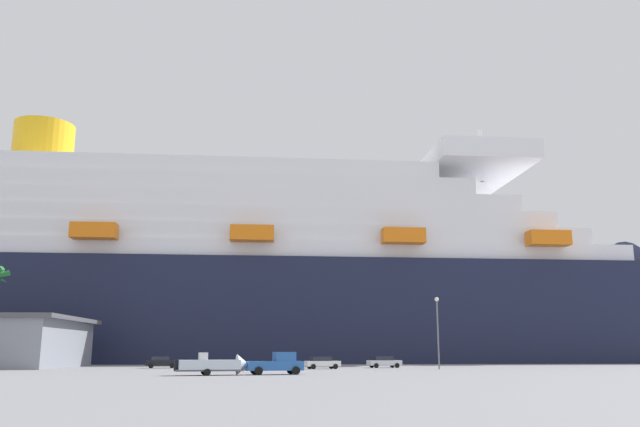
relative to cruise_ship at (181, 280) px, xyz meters
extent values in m
plane|color=gray|center=(15.34, -26.87, -16.77)|extent=(600.00, 600.00, 0.00)
cube|color=#191E38|center=(0.48, 0.01, -6.99)|extent=(203.62, 43.07, 19.56)
cube|color=white|center=(0.48, 0.01, 4.43)|extent=(179.25, 39.25, 3.30)
cube|color=white|center=(-3.56, 0.19, 7.73)|extent=(171.26, 38.15, 3.30)
cube|color=white|center=(-7.60, 0.37, 11.03)|extent=(165.90, 37.26, 3.30)
cube|color=white|center=(-11.65, 0.55, 14.32)|extent=(160.25, 36.49, 3.30)
cube|color=white|center=(-15.69, 0.74, 17.62)|extent=(149.79, 35.59, 3.30)
cube|color=white|center=(-19.73, 0.92, 20.91)|extent=(143.48, 34.45, 3.30)
cube|color=white|center=(61.10, -2.74, 24.56)|extent=(21.90, 38.21, 4.00)
cylinder|color=yellow|center=(-29.83, 1.38, 27.57)|extent=(12.76, 12.76, 10.02)
cylinder|color=silver|center=(65.15, -2.93, 28.56)|extent=(0.80, 0.80, 12.00)
cube|color=orange|center=(-14.47, -16.98, 6.74)|extent=(8.14, 3.56, 2.80)
cube|color=orange|center=(13.83, -18.27, 6.74)|extent=(8.14, 3.56, 2.80)
cube|color=orange|center=(42.12, -19.55, 6.74)|extent=(8.14, 3.56, 2.80)
cube|color=orange|center=(70.41, -20.83, 6.74)|extent=(8.14, 3.56, 2.80)
cube|color=#2659A5|center=(14.68, -70.27, -15.92)|extent=(5.85, 2.90, 0.90)
cube|color=#2659A5|center=(15.68, -70.10, -15.02)|extent=(2.29, 2.15, 0.90)
cube|color=#26333F|center=(16.34, -69.99, -15.11)|extent=(0.38, 1.67, 0.63)
cylinder|color=black|center=(16.45, -68.96, -16.37)|extent=(0.84, 0.41, 0.80)
cylinder|color=black|center=(16.78, -70.93, -16.37)|extent=(0.84, 0.41, 0.80)
cylinder|color=black|center=(12.75, -69.58, -16.37)|extent=(0.84, 0.41, 0.80)
cylinder|color=black|center=(13.08, -71.55, -16.37)|extent=(0.84, 0.41, 0.80)
cube|color=#595960|center=(8.31, -71.34, -16.30)|extent=(6.67, 3.01, 0.16)
cube|color=#595960|center=(12.05, -70.71, -16.30)|extent=(2.09, 0.47, 0.10)
cylinder|color=black|center=(7.84, -70.31, -16.45)|extent=(0.67, 0.32, 0.64)
cylinder|color=black|center=(8.20, -72.47, -16.45)|extent=(0.67, 0.32, 0.64)
cube|color=silver|center=(8.31, -71.34, -15.77)|extent=(6.13, 3.13, 0.90)
cone|color=silver|center=(11.58, -70.79, -15.77)|extent=(1.51, 2.14, 1.97)
cube|color=silver|center=(7.73, -71.44, -14.97)|extent=(0.95, 1.12, 0.70)
cube|color=black|center=(5.23, -71.86, -15.77)|extent=(0.44, 0.55, 1.10)
cylinder|color=slate|center=(37.11, -53.51, -12.41)|extent=(0.20, 0.20, 8.72)
sphere|color=#F9F2CC|center=(37.11, -53.51, -7.80)|extent=(0.56, 0.56, 0.56)
cube|color=white|center=(22.44, -49.76, -16.09)|extent=(4.79, 2.48, 0.70)
cube|color=#1E232D|center=(22.21, -49.79, -15.46)|extent=(2.77, 2.01, 0.55)
cylinder|color=black|center=(23.79, -48.63, -16.44)|extent=(0.69, 0.31, 0.66)
cylinder|color=black|center=(24.06, -50.44, -16.44)|extent=(0.69, 0.31, 0.66)
cylinder|color=black|center=(20.81, -49.08, -16.44)|extent=(0.69, 0.31, 0.66)
cylinder|color=black|center=(21.08, -50.89, -16.44)|extent=(0.69, 0.31, 0.66)
cube|color=silver|center=(31.97, -44.74, -16.09)|extent=(4.87, 2.45, 0.70)
cube|color=#1E232D|center=(31.74, -44.76, -15.46)|extent=(2.80, 2.02, 0.55)
cylinder|color=black|center=(33.39, -43.60, -16.44)|extent=(0.68, 0.29, 0.66)
cylinder|color=black|center=(33.61, -45.51, -16.44)|extent=(0.68, 0.29, 0.66)
cylinder|color=black|center=(30.32, -43.96, -16.44)|extent=(0.68, 0.29, 0.66)
cylinder|color=black|center=(30.55, -45.87, -16.44)|extent=(0.68, 0.29, 0.66)
cube|color=black|center=(1.07, -42.50, -16.09)|extent=(4.40, 2.19, 0.70)
cube|color=#1E232D|center=(0.86, -42.52, -15.46)|extent=(2.51, 1.85, 0.55)
cylinder|color=black|center=(2.40, -41.47, -16.44)|extent=(0.68, 0.27, 0.66)
cylinder|color=black|center=(2.55, -43.31, -16.44)|extent=(0.68, 0.27, 0.66)
cylinder|color=black|center=(-0.40, -41.70, -16.44)|extent=(0.68, 0.27, 0.66)
cylinder|color=black|center=(-0.26, -43.54, -16.44)|extent=(0.68, 0.27, 0.66)
camera|label=1|loc=(10.10, -136.39, -14.53)|focal=36.43mm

